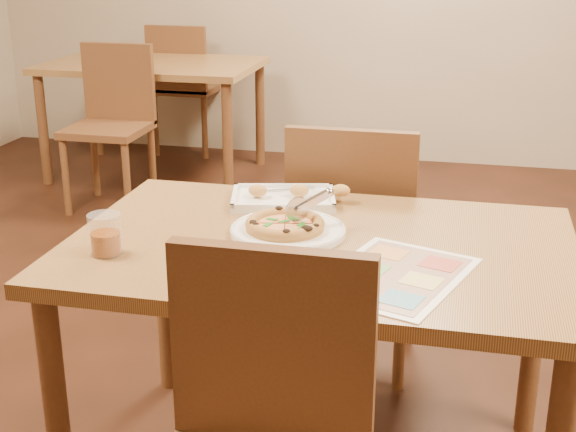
% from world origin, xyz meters
% --- Properties ---
extents(dining_table, '(1.30, 0.85, 0.72)m').
position_xyz_m(dining_table, '(0.00, 0.00, 0.63)').
color(dining_table, '#A37741').
rests_on(dining_table, ground).
extents(chair_near, '(0.42, 0.42, 0.47)m').
position_xyz_m(chair_near, '(0.00, -0.60, 0.57)').
color(chair_near, brown).
rests_on(chair_near, ground).
extents(chair_far, '(0.42, 0.42, 0.47)m').
position_xyz_m(chair_far, '(-0.00, 0.60, 0.57)').
color(chair_far, brown).
rests_on(chair_far, ground).
extents(bg_table, '(1.30, 0.85, 0.72)m').
position_xyz_m(bg_table, '(-1.60, 2.80, 0.63)').
color(bg_table, '#A37741').
rests_on(bg_table, ground).
extents(bg_chair_near, '(0.42, 0.42, 0.47)m').
position_xyz_m(bg_chair_near, '(-1.60, 2.20, 0.57)').
color(bg_chair_near, brown).
rests_on(bg_chair_near, ground).
extents(bg_chair_far, '(0.42, 0.42, 0.47)m').
position_xyz_m(bg_chair_far, '(-1.60, 3.30, 0.57)').
color(bg_chair_far, brown).
rests_on(bg_chair_far, ground).
extents(plate, '(0.32, 0.32, 0.02)m').
position_xyz_m(plate, '(-0.09, 0.04, 0.73)').
color(plate, white).
rests_on(plate, dining_table).
extents(pizza, '(0.21, 0.21, 0.03)m').
position_xyz_m(pizza, '(-0.10, 0.03, 0.75)').
color(pizza, gold).
rests_on(pizza, plate).
extents(pizza_cutter, '(0.11, 0.09, 0.08)m').
position_xyz_m(pizza_cutter, '(-0.04, 0.07, 0.80)').
color(pizza_cutter, silver).
rests_on(pizza_cutter, pizza).
extents(appetizer_tray, '(0.36, 0.27, 0.06)m').
position_xyz_m(appetizer_tray, '(-0.16, 0.29, 0.73)').
color(appetizer_tray, white).
rests_on(appetizer_tray, dining_table).
extents(glass_tumbler, '(0.08, 0.08, 0.10)m').
position_xyz_m(glass_tumbler, '(-0.50, -0.20, 0.77)').
color(glass_tumbler, '#82380A').
rests_on(glass_tumbler, dining_table).
extents(menu, '(0.40, 0.47, 0.00)m').
position_xyz_m(menu, '(0.21, -0.18, 0.72)').
color(menu, white).
rests_on(menu, dining_table).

